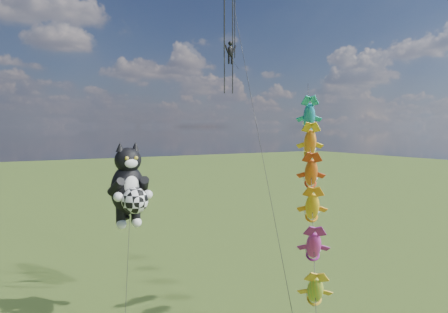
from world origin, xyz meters
TOP-DOWN VIEW (x-y plane):
  - cat_kite_rig at (5.84, 8.16)m, footprint 2.87×4.23m
  - fish_windsock_rig at (13.70, -0.89)m, footprint 10.06×12.54m
  - parafoil_rig at (13.62, 7.98)m, footprint 6.34×16.80m

SIDE VIEW (x-z plane):
  - cat_kite_rig at x=5.84m, z-range 2.70..13.98m
  - fish_windsock_rig at x=13.70m, z-range 0.96..16.38m
  - parafoil_rig at x=13.62m, z-range 5.80..32.18m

